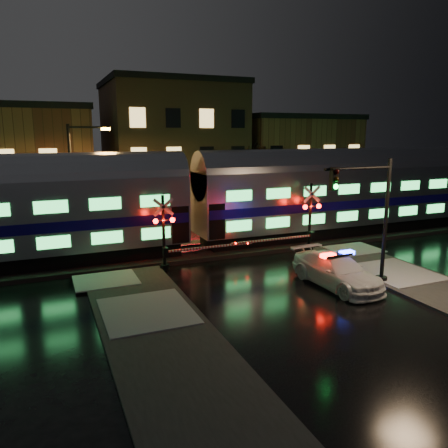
% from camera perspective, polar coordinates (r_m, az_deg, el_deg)
% --- Properties ---
extents(ground, '(120.00, 120.00, 0.00)m').
position_cam_1_polar(ground, '(23.02, 4.31, -6.39)').
color(ground, black).
rests_on(ground, ground).
extents(ballast, '(90.00, 4.20, 0.24)m').
position_cam_1_polar(ballast, '(27.34, -0.44, -3.14)').
color(ballast, black).
rests_on(ballast, ground).
extents(sidewalk_left, '(4.00, 20.00, 0.12)m').
position_cam_1_polar(sidewalk_left, '(15.62, -7.49, -15.42)').
color(sidewalk_left, '#2D2D2D').
rests_on(sidewalk_left, ground).
extents(sidewalk_right, '(4.00, 20.00, 0.12)m').
position_cam_1_polar(sidewalk_right, '(22.44, 26.83, -8.00)').
color(sidewalk_right, '#2D2D2D').
rests_on(sidewalk_right, ground).
extents(building_left, '(14.00, 10.00, 9.00)m').
position_cam_1_polar(building_left, '(41.64, -26.99, 6.87)').
color(building_left, brown).
rests_on(building_left, ground).
extents(building_mid, '(12.00, 11.00, 11.50)m').
position_cam_1_polar(building_mid, '(43.65, -6.83, 9.87)').
color(building_mid, brown).
rests_on(building_mid, ground).
extents(building_right, '(12.00, 10.00, 8.50)m').
position_cam_1_polar(building_right, '(48.49, 8.47, 8.24)').
color(building_right, brown).
rests_on(building_right, ground).
extents(train, '(51.00, 3.12, 5.92)m').
position_cam_1_polar(train, '(26.02, -4.42, 3.40)').
color(train, black).
rests_on(train, ballast).
extents(police_car, '(2.41, 5.28, 1.67)m').
position_cam_1_polar(police_car, '(21.52, 14.49, -5.94)').
color(police_car, white).
rests_on(police_car, ground).
extents(crossing_signal_right, '(5.99, 0.67, 4.24)m').
position_cam_1_polar(crossing_signal_right, '(26.66, 10.60, -0.12)').
color(crossing_signal_right, black).
rests_on(crossing_signal_right, ground).
extents(crossing_signal_left, '(5.69, 0.65, 4.03)m').
position_cam_1_polar(crossing_signal_left, '(23.24, -6.96, -1.99)').
color(crossing_signal_left, black).
rests_on(crossing_signal_left, ground).
extents(traffic_light, '(3.90, 0.70, 6.03)m').
position_cam_1_polar(traffic_light, '(21.43, 18.60, 0.51)').
color(traffic_light, black).
rests_on(traffic_light, ground).
extents(streetlight, '(2.58, 0.27, 7.71)m').
position_cam_1_polar(streetlight, '(28.65, -18.76, 5.72)').
color(streetlight, black).
rests_on(streetlight, ground).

